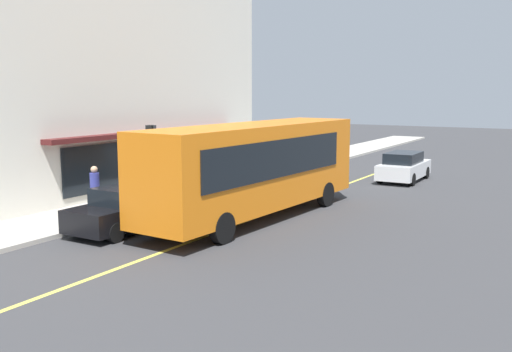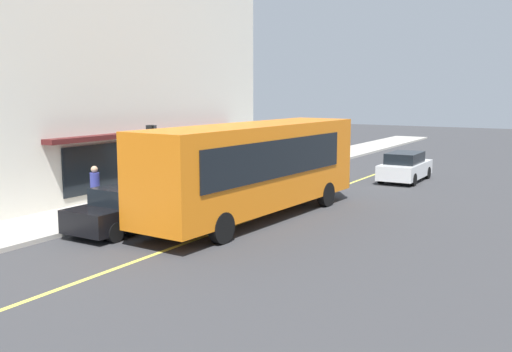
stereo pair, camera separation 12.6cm
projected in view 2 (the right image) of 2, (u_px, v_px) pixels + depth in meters
ground at (250, 220)px, 21.21m from camera, size 120.00×120.00×0.00m
sidewalk at (137, 203)px, 23.99m from camera, size 80.00×3.17×0.15m
lane_centre_stripe at (250, 220)px, 21.21m from camera, size 36.00×0.16×0.01m
storefront_building at (83, 29)px, 28.38m from camera, size 18.01×9.33×15.46m
bus at (256, 165)px, 21.17m from camera, size 11.24×3.09×3.50m
traffic_light at (153, 146)px, 22.99m from camera, size 0.30×0.52×3.20m
car_black at (128, 208)px, 19.60m from camera, size 4.32×1.91×1.52m
car_white at (405, 167)px, 30.22m from camera, size 4.32×1.90×1.52m
pedestrian_near_storefront at (200, 163)px, 27.99m from camera, size 0.34×0.34×1.76m
pedestrian_waiting at (95, 186)px, 20.97m from camera, size 0.34×0.34×1.86m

